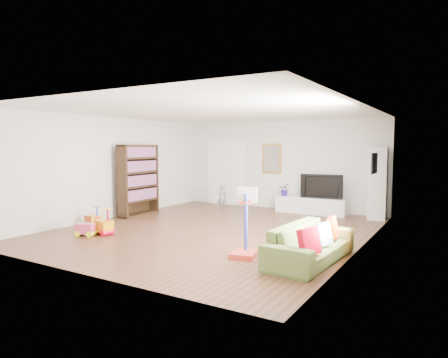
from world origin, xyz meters
The scene contains 25 objects.
floor centered at (0.00, 0.00, 0.00)m, with size 6.50×7.50×0.00m, color brown.
ceiling centered at (0.00, 0.00, 2.70)m, with size 6.50×7.50×0.00m, color white.
wall_back centered at (0.00, 3.75, 1.35)m, with size 6.50×0.00×2.70m, color silver.
wall_front centered at (0.00, -3.75, 1.35)m, with size 6.50×0.00×2.70m, color silver.
wall_left centered at (-3.25, 0.00, 1.35)m, with size 0.00×7.50×2.70m, color silver.
wall_right centered at (3.25, 0.00, 1.35)m, with size 0.00×7.50×2.70m, color silver.
navy_accent centered at (3.23, 1.40, 1.85)m, with size 0.01×3.20×1.70m, color black.
olive_wainscot centered at (3.23, 1.40, 0.50)m, with size 0.01×3.20×1.00m, color brown.
doorway centered at (-1.90, 3.71, 1.05)m, with size 1.45×0.06×2.10m, color white.
painting_back centered at (-0.25, 3.71, 1.55)m, with size 0.62×0.06×0.92m, color gold.
artwork_right centered at (3.17, 1.60, 1.55)m, with size 0.04×0.56×0.46m, color #7F3F8C.
media_console centered at (1.17, 3.31, 0.23)m, with size 2.00×0.50×0.47m, color silver.
tall_cabinet centered at (2.97, 3.27, 0.95)m, with size 0.44×0.44×1.91m, color silver.
bookshelf centered at (-2.89, 0.58, 0.99)m, with size 0.35×1.35×1.97m, color #312011.
sofa centered at (2.72, -1.33, 0.31)m, with size 2.11×0.83×0.62m, color #597034.
basketball_hoop centered at (1.65, -1.67, 0.61)m, with size 0.42×0.51×1.22m, color red.
ride_on_yellow centered at (-1.83, -1.68, 0.29)m, with size 0.44×0.27×0.59m, color orange.
ride_on_orange centered at (-2.75, -1.18, 0.25)m, with size 0.37×0.23×0.49m, color #CE491E.
ride_on_pink centered at (-2.04, -1.99, 0.26)m, with size 0.39×0.24×0.51m, color #DC4570.
child centered at (-1.33, 2.51, 0.39)m, with size 0.29×0.19×0.79m, color slate.
tv centered at (1.47, 3.35, 0.81)m, with size 1.18×0.16×0.68m, color black.
vase_plant centered at (0.37, 3.28, 0.66)m, with size 0.34×0.29×0.38m, color navy.
pillow_left centered at (2.91, -1.96, 0.49)m, with size 0.11×0.41×0.41m, color #BD041C.
pillow_center centered at (2.93, -1.32, 0.49)m, with size 0.10×0.36×0.36m, color white.
pillow_right centered at (2.92, -0.69, 0.49)m, with size 0.10×0.37×0.37m, color red.
Camera 1 is at (4.85, -7.69, 1.92)m, focal length 32.00 mm.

